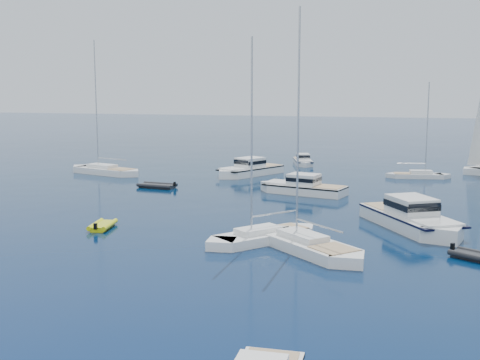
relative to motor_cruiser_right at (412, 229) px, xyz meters
The scene contains 12 objects.
ground 23.48m from the motor_cruiser_right, 132.15° to the right, with size 400.00×400.00×0.00m, color #081C4C.
motor_cruiser_right is the anchor object (origin of this frame).
motor_cruiser_centre 17.04m from the motor_cruiser_right, 129.30° to the left, with size 3.01×9.84×2.58m, color white, non-canonical shape.
motor_cruiser_distant 31.10m from the motor_cruiser_right, 128.42° to the left, with size 3.23×10.55×2.77m, color white, non-canonical shape.
motor_cruiser_horizon 39.46m from the motor_cruiser_right, 111.96° to the left, with size 2.26×7.39×1.94m, color silver, non-canonical shape.
sailboat_fore 12.10m from the motor_cruiser_right, 145.99° to the right, with size 2.56×9.83×14.45m, color white, non-canonical shape.
sailboat_mid_r 10.73m from the motor_cruiser_right, 128.37° to the right, with size 2.88×11.09×16.31m, color white, non-canonical shape.
sailboat_centre 27.64m from the motor_cruiser_right, 88.70° to the left, with size 2.07×7.96×11.70m, color silver, non-canonical shape.
sailboat_far_l 42.34m from the motor_cruiser_right, 150.66° to the left, with size 3.01×11.56×17.00m, color white, non-canonical shape.
tender_yellow 23.55m from the motor_cruiser_right, 164.63° to the right, with size 1.77×3.14×0.95m, color #CED80C, non-canonical shape.
tender_grey_near 8.58m from the motor_cruiser_right, 63.26° to the right, with size 1.84×3.28×0.95m, color black, non-canonical shape.
tender_grey_far 29.26m from the motor_cruiser_right, 154.43° to the left, with size 2.26×4.23×0.95m, color black, non-canonical shape.
Camera 1 is at (15.41, -29.56, 10.57)m, focal length 45.58 mm.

